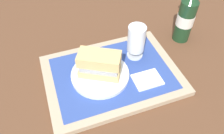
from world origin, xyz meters
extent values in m
plane|color=brown|center=(0.00, 0.00, 0.00)|extent=(3.00, 3.00, 0.00)
cube|color=tan|center=(0.00, 0.00, 0.01)|extent=(0.44, 0.32, 0.02)
cube|color=#2D4793|center=(0.00, 0.00, 0.02)|extent=(0.38, 0.27, 0.00)
cylinder|color=white|center=(-0.04, 0.00, 0.03)|extent=(0.19, 0.19, 0.01)
cube|color=tan|center=(-0.04, 0.00, 0.05)|extent=(0.14, 0.12, 0.02)
cube|color=#9EA3A8|center=(-0.04, 0.00, 0.07)|extent=(0.13, 0.11, 0.02)
cube|color=silver|center=(-0.04, 0.00, 0.08)|extent=(0.12, 0.10, 0.01)
sphere|color=#47932D|center=(0.00, -0.02, 0.09)|extent=(0.04, 0.04, 0.04)
cube|color=tan|center=(-0.04, 0.00, 0.10)|extent=(0.14, 0.12, 0.04)
cylinder|color=silver|center=(0.10, 0.05, 0.02)|extent=(0.06, 0.06, 0.01)
cylinder|color=silver|center=(0.10, 0.05, 0.04)|extent=(0.01, 0.01, 0.02)
cylinder|color=silver|center=(0.10, 0.05, 0.10)|extent=(0.06, 0.06, 0.09)
cylinder|color=gold|center=(0.10, 0.05, 0.07)|extent=(0.06, 0.06, 0.04)
cylinder|color=white|center=(0.10, 0.05, 0.09)|extent=(0.05, 0.05, 0.01)
cube|color=white|center=(0.10, -0.07, 0.02)|extent=(0.09, 0.07, 0.01)
cylinder|color=#19381E|center=(0.33, 0.10, 0.08)|extent=(0.06, 0.06, 0.17)
cylinder|color=silver|center=(0.33, 0.10, 0.09)|extent=(0.07, 0.07, 0.05)
camera|label=1|loc=(-0.16, -0.46, 0.58)|focal=35.53mm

